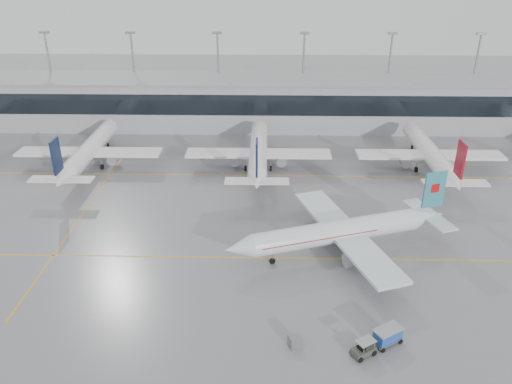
{
  "coord_description": "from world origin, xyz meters",
  "views": [
    {
      "loc": [
        1.62,
        -62.04,
        40.9
      ],
      "look_at": [
        0.0,
        12.0,
        5.0
      ],
      "focal_mm": 35.0,
      "sensor_mm": 36.0,
      "label": 1
    }
  ],
  "objects_px": {
    "baggage_tug": "(363,350)",
    "gse_unit": "(295,341)",
    "air_canada_jet": "(344,231)",
    "baggage_cart": "(388,335)"
  },
  "relations": [
    {
      "from": "baggage_cart",
      "to": "gse_unit",
      "type": "distance_m",
      "value": 10.68
    },
    {
      "from": "air_canada_jet",
      "to": "gse_unit",
      "type": "relative_size",
      "value": 25.68
    },
    {
      "from": "air_canada_jet",
      "to": "baggage_tug",
      "type": "height_order",
      "value": "air_canada_jet"
    },
    {
      "from": "baggage_tug",
      "to": "baggage_cart",
      "type": "bearing_deg",
      "value": 0.0
    },
    {
      "from": "baggage_tug",
      "to": "gse_unit",
      "type": "bearing_deg",
      "value": 138.77
    },
    {
      "from": "air_canada_jet",
      "to": "gse_unit",
      "type": "height_order",
      "value": "air_canada_jet"
    },
    {
      "from": "air_canada_jet",
      "to": "baggage_tug",
      "type": "distance_m",
      "value": 21.72
    },
    {
      "from": "air_canada_jet",
      "to": "baggage_cart",
      "type": "bearing_deg",
      "value": 78.51
    },
    {
      "from": "baggage_tug",
      "to": "gse_unit",
      "type": "height_order",
      "value": "baggage_tug"
    },
    {
      "from": "baggage_tug",
      "to": "gse_unit",
      "type": "distance_m",
      "value": 7.69
    }
  ]
}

